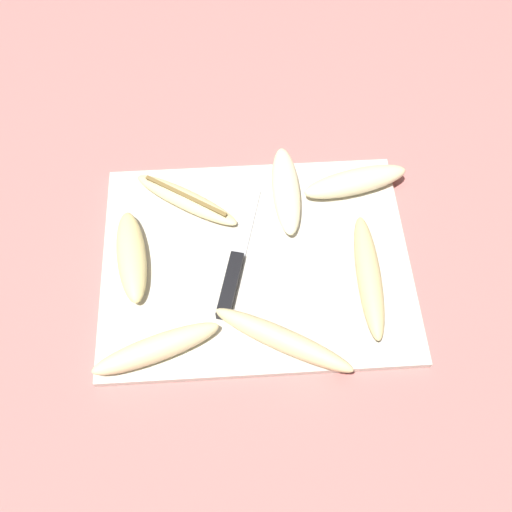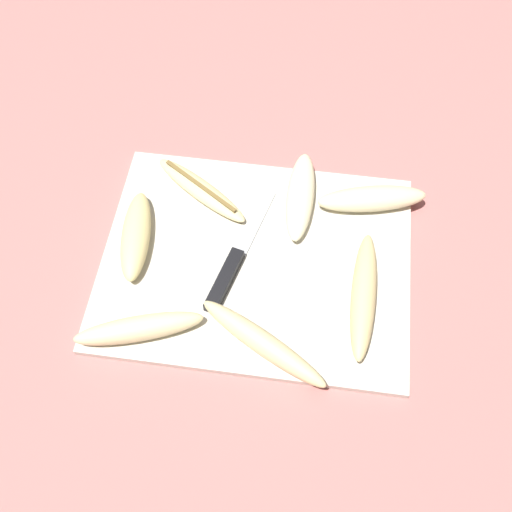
% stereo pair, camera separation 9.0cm
% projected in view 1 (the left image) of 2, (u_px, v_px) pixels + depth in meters
% --- Properties ---
extents(ground_plane, '(4.00, 4.00, 0.00)m').
position_uv_depth(ground_plane, '(256.00, 263.00, 0.92)').
color(ground_plane, '#B76B66').
extents(cutting_board, '(0.47, 0.37, 0.01)m').
position_uv_depth(cutting_board, '(256.00, 261.00, 0.92)').
color(cutting_board, beige).
rests_on(cutting_board, ground_plane).
extents(knife, '(0.08, 0.23, 0.02)m').
position_uv_depth(knife, '(233.00, 273.00, 0.89)').
color(knife, black).
rests_on(knife, cutting_board).
extents(banana_cream_curved, '(0.18, 0.08, 0.04)m').
position_uv_depth(banana_cream_curved, '(355.00, 182.00, 0.97)').
color(banana_cream_curved, beige).
rests_on(banana_cream_curved, cutting_board).
extents(banana_spotted_left, '(0.04, 0.21, 0.03)m').
position_uv_depth(banana_spotted_left, '(369.00, 276.00, 0.88)').
color(banana_spotted_left, '#DBC684').
rests_on(banana_spotted_left, cutting_board).
extents(banana_soft_right, '(0.18, 0.09, 0.04)m').
position_uv_depth(banana_soft_right, '(156.00, 348.00, 0.82)').
color(banana_soft_right, beige).
rests_on(banana_soft_right, cutting_board).
extents(banana_ripe_center, '(0.20, 0.13, 0.04)m').
position_uv_depth(banana_ripe_center, '(283.00, 340.00, 0.83)').
color(banana_ripe_center, beige).
rests_on(banana_ripe_center, cutting_board).
extents(banana_mellow_near, '(0.18, 0.13, 0.02)m').
position_uv_depth(banana_mellow_near, '(186.00, 200.00, 0.96)').
color(banana_mellow_near, beige).
rests_on(banana_mellow_near, cutting_board).
extents(banana_golden_short, '(0.06, 0.16, 0.03)m').
position_uv_depth(banana_golden_short, '(132.00, 256.00, 0.90)').
color(banana_golden_short, '#EDD689').
rests_on(banana_golden_short, cutting_board).
extents(banana_pale_long, '(0.04, 0.17, 0.03)m').
position_uv_depth(banana_pale_long, '(286.00, 190.00, 0.96)').
color(banana_pale_long, beige).
rests_on(banana_pale_long, cutting_board).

